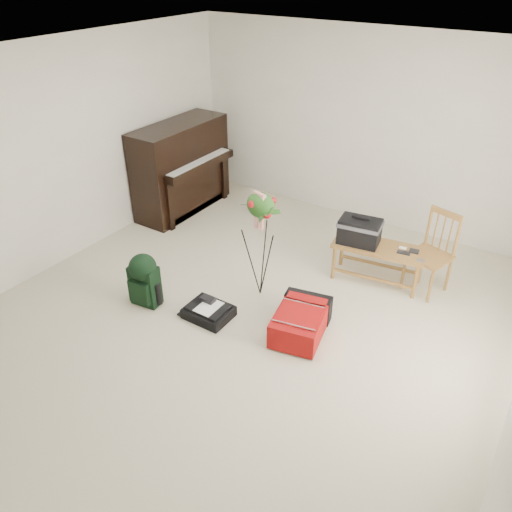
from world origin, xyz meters
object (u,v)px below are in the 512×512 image
Objects in this scene: piano at (182,169)px; flower_stand at (260,246)px; dining_chair at (431,254)px; green_backpack at (144,277)px; black_duffel at (209,311)px; red_suitcase at (303,319)px; bench at (366,235)px.

piano is 1.20× the size of flower_stand.
dining_chair is 1.54× the size of green_backpack.
flower_stand is at bearing 33.56° from green_backpack.
green_backpack reaches higher than black_duffel.
piano is 1.63× the size of dining_chair.
green_backpack reaches higher than red_suitcase.
black_duffel is (-0.92, -0.33, -0.08)m from red_suitcase.
black_duffel is (-1.02, -1.56, -0.48)m from bench.
piano reaches higher than black_duffel.
red_suitcase is 1.28× the size of green_backpack.
red_suitcase is at bearing 9.57° from green_backpack.
bench is 0.71m from dining_chair.
bench is at bearing -5.05° from piano.
red_suitcase is 0.89m from flower_stand.
bench is 1.77× the size of green_backpack.
bench is at bearing 37.46° from green_backpack.
piano is at bearing 166.68° from bench.
flower_stand is (0.22, 0.64, 0.54)m from black_duffel.
dining_chair is 2.00× the size of black_duffel.
flower_stand reaches higher than bench.
red_suitcase is at bearing 19.50° from black_duffel.
piano reaches higher than dining_chair.
dining_chair is at bearing 49.20° from red_suitcase.
bench is at bearing 73.54° from red_suitcase.
black_duffel is at bearing -117.98° from dining_chair.
black_duffel is 0.77m from green_backpack.
green_backpack is (-2.41, -1.91, -0.12)m from dining_chair.
black_duffel is at bearing -44.38° from piano.
black_duffel is 0.86m from flower_stand.
flower_stand is at bearing -29.56° from piano.
dining_chair is 2.46m from black_duffel.
piano is 2.39m from flower_stand.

